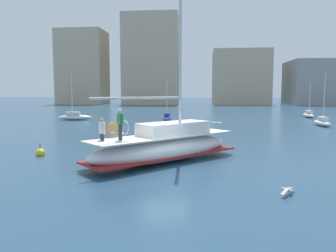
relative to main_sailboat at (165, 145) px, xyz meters
The scene contains 9 objects.
ground_plane 1.72m from the main_sailboat, 84.56° to the right, with size 400.00×400.00×0.00m, color navy.
main_sailboat is the anchor object (origin of this frame).
moored_sloop_near 26.22m from the main_sailboat, 53.45° to the left, with size 1.23×4.11×6.17m.
moored_sloop_far 25.53m from the main_sailboat, 96.02° to the left, with size 1.17×4.35×5.48m.
moored_catamaran 38.07m from the main_sailboat, 62.01° to the left, with size 1.11×4.17×5.33m.
moored_cutter_right 29.87m from the main_sailboat, 121.18° to the left, with size 4.65×1.90×6.34m.
seagull 7.80m from the main_sailboat, 46.49° to the right, with size 0.75×1.05×0.17m.
mooring_buoy 7.91m from the main_sailboat, behind, with size 0.55×0.55×0.88m.
waterfront_buildings 87.19m from the main_sailboat, 93.07° to the left, with size 81.31×20.32×26.97m.
Camera 1 is at (1.99, -16.99, 3.94)m, focal length 35.65 mm.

